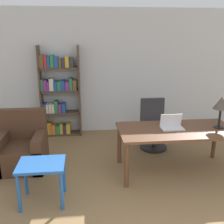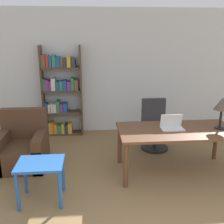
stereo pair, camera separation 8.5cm
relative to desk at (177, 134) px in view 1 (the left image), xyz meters
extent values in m
cube|color=silver|center=(-0.64, 2.08, 0.71)|extent=(8.00, 0.06, 2.70)
cube|color=brown|center=(0.00, 0.00, 0.06)|extent=(1.83, 0.90, 0.04)
cylinder|color=brown|center=(-0.85, -0.39, -0.30)|extent=(0.07, 0.07, 0.68)
cylinder|color=brown|center=(-0.85, 0.39, -0.30)|extent=(0.07, 0.07, 0.68)
cylinder|color=brown|center=(0.85, 0.39, -0.30)|extent=(0.07, 0.07, 0.68)
cube|color=silver|center=(-0.07, 0.01, 0.09)|extent=(0.34, 0.21, 0.02)
cube|color=silver|center=(-0.07, 0.09, 0.20)|extent=(0.34, 0.05, 0.21)
cube|color=#19233D|center=(-0.07, 0.10, 0.20)|extent=(0.31, 0.04, 0.18)
cylinder|color=black|center=(0.68, -0.01, 0.09)|extent=(0.16, 0.16, 0.01)
cylinder|color=black|center=(0.68, -0.01, 0.24)|extent=(0.04, 0.04, 0.29)
cone|color=#4C4238|center=(0.68, -0.01, 0.48)|extent=(0.25, 0.25, 0.19)
cylinder|color=black|center=(-0.11, 0.91, -0.62)|extent=(0.52, 0.52, 0.04)
cylinder|color=#262626|center=(-0.11, 0.91, -0.44)|extent=(0.06, 0.06, 0.32)
cube|color=#2D2D33|center=(-0.11, 0.91, -0.23)|extent=(0.48, 0.48, 0.10)
cube|color=#2D2D33|center=(-0.11, 1.11, 0.07)|extent=(0.46, 0.08, 0.50)
cube|color=#2356A3|center=(-2.00, -0.61, -0.10)|extent=(0.59, 0.47, 0.04)
cylinder|color=#2356A3|center=(-2.26, -0.81, -0.38)|extent=(0.04, 0.04, 0.52)
cylinder|color=#2356A3|center=(-1.74, -0.81, -0.38)|extent=(0.04, 0.04, 0.52)
cylinder|color=#2356A3|center=(-2.26, -0.41, -0.38)|extent=(0.04, 0.04, 0.52)
cylinder|color=#2356A3|center=(-1.74, -0.41, -0.38)|extent=(0.04, 0.04, 0.52)
cube|color=#472D1E|center=(-2.49, 0.41, -0.44)|extent=(0.78, 0.79, 0.40)
cube|color=#472D1E|center=(-2.49, 0.73, 0.02)|extent=(0.78, 0.16, 0.52)
cube|color=#472D1E|center=(-2.80, 0.41, -0.35)|extent=(0.16, 0.79, 0.58)
cube|color=#472D1E|center=(-2.18, 0.41, -0.35)|extent=(0.16, 0.79, 0.58)
cube|color=#4C3828|center=(-2.34, 1.89, 0.33)|extent=(0.04, 0.28, 1.94)
cube|color=#4C3828|center=(-1.53, 1.89, 0.33)|extent=(0.04, 0.28, 1.94)
cube|color=#4C3828|center=(-1.93, 1.89, -0.62)|extent=(0.81, 0.28, 0.04)
cube|color=#333338|center=(-2.29, 1.89, -0.49)|extent=(0.06, 0.24, 0.23)
cube|color=gold|center=(-2.23, 1.89, -0.48)|extent=(0.05, 0.24, 0.25)
cube|color=orange|center=(-2.18, 1.89, -0.48)|extent=(0.04, 0.24, 0.25)
cube|color=orange|center=(-2.11, 1.89, -0.50)|extent=(0.07, 0.24, 0.21)
cube|color=#2D7F47|center=(-2.03, 1.89, -0.51)|extent=(0.08, 0.24, 0.18)
cube|color=gold|center=(-1.95, 1.89, -0.50)|extent=(0.06, 0.24, 0.21)
cube|color=#333338|center=(-1.88, 1.89, -0.51)|extent=(0.06, 0.24, 0.19)
cube|color=gold|center=(-1.80, 1.89, -0.50)|extent=(0.09, 0.24, 0.21)
cube|color=#4C3828|center=(-1.93, 1.89, -0.14)|extent=(0.81, 0.28, 0.04)
cube|color=#234C99|center=(-2.28, 1.89, -0.02)|extent=(0.07, 0.24, 0.20)
cube|color=silver|center=(-2.22, 1.89, -0.03)|extent=(0.05, 0.24, 0.19)
cube|color=silver|center=(-2.16, 1.89, -0.02)|extent=(0.05, 0.24, 0.20)
cube|color=silver|center=(-2.10, 1.89, -0.03)|extent=(0.06, 0.24, 0.19)
cube|color=#2D7F47|center=(-2.03, 1.89, 0.01)|extent=(0.07, 0.24, 0.25)
cube|color=#7F338C|center=(-1.96, 1.89, -0.03)|extent=(0.06, 0.24, 0.19)
cube|color=#234C99|center=(-1.88, 1.89, -0.02)|extent=(0.09, 0.24, 0.20)
cube|color=#4C3828|center=(-1.93, 1.89, 0.35)|extent=(0.81, 0.28, 0.04)
cube|color=#2D7F47|center=(-2.30, 1.89, 0.49)|extent=(0.05, 0.24, 0.25)
cube|color=#7F338C|center=(-2.23, 1.89, 0.48)|extent=(0.07, 0.24, 0.22)
cube|color=#7F338C|center=(-2.17, 1.89, 0.46)|extent=(0.04, 0.24, 0.19)
cube|color=silver|center=(-2.10, 1.89, 0.49)|extent=(0.09, 0.24, 0.25)
cube|color=#234C99|center=(-2.02, 1.89, 0.46)|extent=(0.06, 0.24, 0.19)
cube|color=#2D7F47|center=(-1.95, 1.89, 0.46)|extent=(0.07, 0.24, 0.20)
cube|color=#234C99|center=(-1.87, 1.89, 0.47)|extent=(0.08, 0.24, 0.21)
cube|color=#7F338C|center=(-1.78, 1.89, 0.46)|extent=(0.08, 0.24, 0.18)
cube|color=#2D7F47|center=(-1.70, 1.89, 0.49)|extent=(0.06, 0.24, 0.26)
cube|color=brown|center=(-1.62, 1.89, 0.48)|extent=(0.08, 0.24, 0.22)
cube|color=#4C3828|center=(-1.93, 1.89, 0.83)|extent=(0.81, 0.28, 0.04)
cube|color=brown|center=(-2.28, 1.89, 0.98)|extent=(0.09, 0.24, 0.25)
cube|color=#B72D28|center=(-2.20, 1.89, 0.97)|extent=(0.05, 0.24, 0.24)
cube|color=#234C99|center=(-2.13, 1.89, 0.97)|extent=(0.05, 0.24, 0.23)
cube|color=#2D7F47|center=(-2.06, 1.89, 0.98)|extent=(0.07, 0.24, 0.25)
cube|color=#234C99|center=(-1.98, 1.89, 0.96)|extent=(0.09, 0.24, 0.21)
cube|color=brown|center=(-1.90, 1.89, 0.94)|extent=(0.05, 0.24, 0.18)
cube|color=#333338|center=(-1.83, 1.89, 0.95)|extent=(0.07, 0.24, 0.19)
cube|color=gold|center=(-1.76, 1.89, 0.96)|extent=(0.07, 0.24, 0.22)
cube|color=#333338|center=(-1.67, 1.89, 0.95)|extent=(0.08, 0.24, 0.19)
camera|label=1|loc=(-1.43, -3.72, 1.47)|focal=42.00mm
camera|label=2|loc=(-1.34, -3.72, 1.47)|focal=42.00mm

